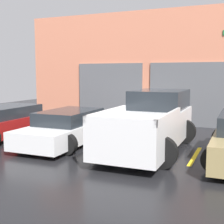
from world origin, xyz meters
TOP-DOWN VIEW (x-y plane):
  - ground_plane at (0.00, 0.00)m, footprint 28.00×28.00m
  - shophouse_building at (-0.01, 3.29)m, footprint 13.02×0.68m
  - pickup_truck at (1.42, -1.92)m, footprint 2.43×5.03m
  - sedan_white at (-1.42, -2.15)m, footprint 2.14×4.34m
  - sedan_side at (-4.25, -2.15)m, footprint 2.26×4.66m
  - parking_stripe_left at (-2.83, -2.18)m, footprint 0.12×2.20m
  - parking_stripe_centre at (0.00, -2.18)m, footprint 0.12×2.20m
  - parking_stripe_right at (2.83, -2.18)m, footprint 0.12×2.20m

SIDE VIEW (x-z plane):
  - ground_plane at x=0.00m, z-range 0.00..0.00m
  - parking_stripe_left at x=-2.83m, z-range 0.00..0.01m
  - parking_stripe_centre at x=0.00m, z-range 0.00..0.01m
  - parking_stripe_right at x=2.83m, z-range 0.00..0.01m
  - sedan_white at x=-1.42m, z-range -0.02..1.11m
  - sedan_side at x=-4.25m, z-range -0.02..1.14m
  - pickup_truck at x=1.42m, z-range -0.05..1.77m
  - shophouse_building at x=-0.01m, z-range -0.04..5.27m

